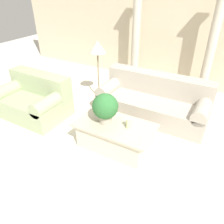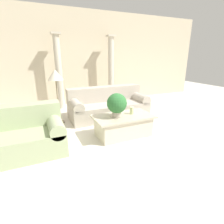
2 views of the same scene
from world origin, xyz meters
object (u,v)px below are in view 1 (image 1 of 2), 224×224
sofa_long (154,101)px  floor_lamp (98,50)px  coffee_table (115,135)px  potted_plant (105,107)px  loveseat (34,99)px

sofa_long → floor_lamp: floor_lamp is taller
coffee_table → floor_lamp: 2.03m
sofa_long → potted_plant: (-0.36, -1.33, 0.41)m
loveseat → coffee_table: (2.00, -0.12, -0.11)m
coffee_table → floor_lamp: floor_lamp is taller
floor_lamp → loveseat: bearing=-123.6°
sofa_long → coffee_table: (-0.19, -1.31, -0.10)m
coffee_table → potted_plant: bearing=-173.4°
sofa_long → loveseat: size_ratio=1.54×
sofa_long → coffee_table: size_ratio=1.71×
loveseat → potted_plant: 1.88m
loveseat → coffee_table: loveseat is taller
sofa_long → floor_lamp: (-1.38, 0.04, 0.84)m
sofa_long → potted_plant: size_ratio=4.32×
floor_lamp → potted_plant: bearing=-53.5°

